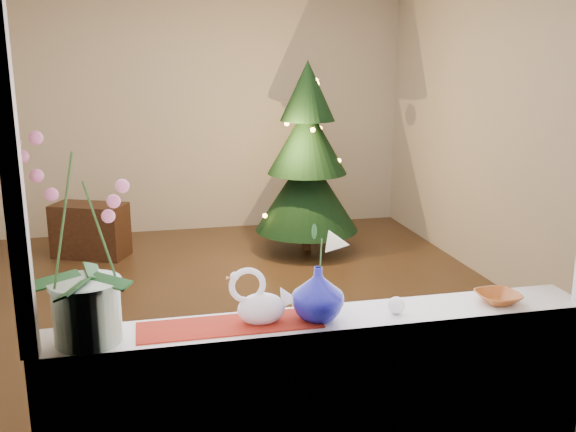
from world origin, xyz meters
name	(u,v)px	position (x,y,z in m)	size (l,w,h in m)	color
ground	(239,309)	(0.00, 0.00, 0.00)	(5.00, 5.00, 0.00)	#3D2A19
wall_back	(202,109)	(0.00, 2.50, 1.35)	(4.50, 0.10, 2.70)	beige
wall_front	(337,219)	(0.00, -2.50, 1.35)	(4.50, 0.10, 2.70)	beige
wall_right	(513,129)	(2.25, 0.00, 1.35)	(0.10, 5.00, 2.70)	beige
windowsill	(325,322)	(0.00, -2.37, 0.90)	(2.20, 0.26, 0.04)	white
window_frame	(337,121)	(0.00, -2.47, 1.70)	(2.22, 0.06, 1.60)	white
runner	(230,325)	(-0.38, -2.37, 0.92)	(0.70, 0.20, 0.01)	maroon
orchid_pot	(81,240)	(-0.89, -2.39, 1.30)	(0.26, 0.26, 0.76)	silver
swan	(261,297)	(-0.26, -2.37, 1.03)	(0.25, 0.12, 0.22)	white
blue_vase	(318,289)	(-0.04, -2.38, 1.04)	(0.23, 0.23, 0.25)	navy
lily	(319,236)	(-0.04, -2.38, 1.26)	(0.14, 0.08, 0.18)	silver
paperweight	(396,305)	(0.29, -2.40, 0.95)	(0.07, 0.07, 0.07)	white
amber_dish	(498,298)	(0.74, -2.38, 0.94)	(0.15, 0.15, 0.04)	#904317
xmas_tree	(307,158)	(0.91, 1.41, 0.94)	(1.03, 1.03, 1.88)	black
side_table	(90,230)	(-1.21, 1.68, 0.26)	(0.70, 0.35, 0.52)	black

